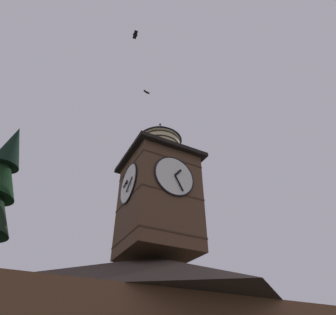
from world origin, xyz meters
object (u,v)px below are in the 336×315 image
(moon, at_px, (124,264))
(flying_bird_low, at_px, (135,35))
(clock_tower, at_px, (159,188))
(pine_tree_behind, at_px, (139,275))
(flying_bird_high, at_px, (147,92))

(moon, distance_m, flying_bird_low, 40.67)
(flying_bird_low, bearing_deg, clock_tower, -131.27)
(pine_tree_behind, xyz_separation_m, flying_bird_high, (2.30, 4.89, 12.46))
(moon, height_order, flying_bird_high, flying_bird_high)
(flying_bird_low, bearing_deg, flying_bird_high, -120.59)
(moon, bearing_deg, flying_bird_high, 71.43)
(clock_tower, relative_size, moon, 4.83)
(clock_tower, bearing_deg, flying_bird_high, -21.37)
(moon, bearing_deg, clock_tower, 73.26)
(moon, bearing_deg, pine_tree_behind, 72.63)
(moon, distance_m, flying_bird_high, 35.22)
(clock_tower, relative_size, pine_tree_behind, 0.55)
(moon, xyz_separation_m, flying_bird_high, (11.15, 33.18, 3.83))
(clock_tower, bearing_deg, moon, -106.74)
(clock_tower, height_order, flying_bird_low, flying_bird_low)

